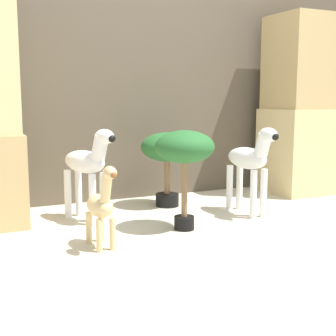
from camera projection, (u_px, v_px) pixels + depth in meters
ground_plane at (246, 248)px, 2.60m from camera, size 14.00×14.00×0.00m
wall_back at (142, 64)px, 3.81m from camera, size 6.40×0.08×2.20m
rock_pillar_right at (307, 108)px, 4.06m from camera, size 0.68×0.52×1.51m
zebra_right at (250, 161)px, 3.28m from camera, size 0.18×0.50×0.63m
zebra_left at (88, 165)px, 3.10m from camera, size 0.30×0.49×0.63m
giraffe_figurine at (101, 205)px, 2.56m from camera, size 0.14×0.36×0.48m
potted_palm_front at (167, 151)px, 3.54m from camera, size 0.40×0.40×0.57m
potted_palm_back at (185, 151)px, 2.89m from camera, size 0.37×0.37×0.63m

